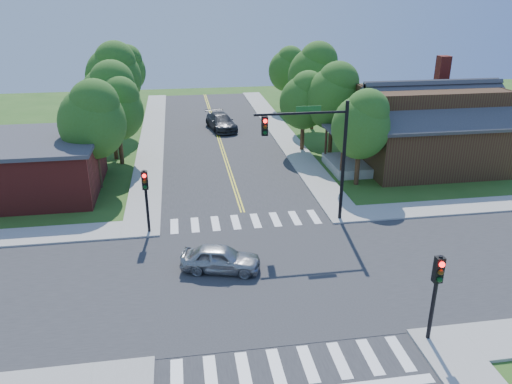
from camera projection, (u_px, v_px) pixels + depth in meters
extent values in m
plane|color=#2D581B|center=(263.00, 277.00, 23.99)|extent=(100.00, 100.00, 0.00)
cube|color=#2D2D30|center=(263.00, 277.00, 23.98)|extent=(10.00, 90.00, 0.04)
cube|color=#2D2D30|center=(263.00, 277.00, 23.98)|extent=(90.00, 10.00, 0.04)
cube|color=#2D2D30|center=(263.00, 277.00, 23.99)|extent=(10.20, 10.20, 0.06)
cube|color=#9E9B93|center=(282.00, 133.00, 47.71)|extent=(2.20, 40.00, 0.14)
cube|color=#9E9B93|center=(152.00, 139.00, 45.93)|extent=(2.20, 40.00, 0.14)
cube|color=white|center=(174.00, 226.00, 29.03)|extent=(0.45, 2.00, 0.01)
cube|color=white|center=(195.00, 225.00, 29.21)|extent=(0.45, 2.00, 0.01)
cube|color=white|center=(215.00, 223.00, 29.38)|extent=(0.45, 2.00, 0.01)
cube|color=white|center=(236.00, 222.00, 29.55)|extent=(0.45, 2.00, 0.01)
cube|color=white|center=(256.00, 221.00, 29.73)|extent=(0.45, 2.00, 0.01)
cube|color=white|center=(275.00, 219.00, 29.90)|extent=(0.45, 2.00, 0.01)
cube|color=white|center=(295.00, 218.00, 30.08)|extent=(0.45, 2.00, 0.01)
cube|color=white|center=(314.00, 217.00, 30.25)|extent=(0.45, 2.00, 0.01)
cube|color=white|center=(177.00, 378.00, 17.70)|extent=(0.45, 2.00, 0.01)
cube|color=white|center=(211.00, 375.00, 17.87)|extent=(0.45, 2.00, 0.01)
cube|color=white|center=(244.00, 371.00, 18.04)|extent=(0.45, 2.00, 0.01)
cube|color=white|center=(276.00, 367.00, 18.22)|extent=(0.45, 2.00, 0.01)
cube|color=white|center=(308.00, 364.00, 18.39)|extent=(0.45, 2.00, 0.01)
cube|color=white|center=(339.00, 360.00, 18.57)|extent=(0.45, 2.00, 0.01)
cube|color=white|center=(370.00, 357.00, 18.74)|extent=(0.45, 2.00, 0.01)
cube|color=white|center=(400.00, 353.00, 18.92)|extent=(0.45, 2.00, 0.01)
cube|color=yellow|center=(216.00, 132.00, 47.96)|extent=(0.10, 37.50, 0.01)
cube|color=yellow|center=(218.00, 132.00, 47.99)|extent=(0.10, 37.50, 0.01)
cylinder|color=black|center=(343.00, 163.00, 28.56)|extent=(0.20, 0.20, 7.20)
cylinder|color=black|center=(301.00, 113.00, 27.05)|extent=(5.20, 0.14, 0.14)
cube|color=#19591E|center=(309.00, 109.00, 26.97)|extent=(1.40, 0.04, 0.30)
cube|color=black|center=(265.00, 126.00, 27.00)|extent=(0.34, 0.28, 1.05)
sphere|color=#FF0C0C|center=(265.00, 121.00, 26.72)|extent=(0.22, 0.22, 0.22)
sphere|color=#3F2605|center=(265.00, 127.00, 26.84)|extent=(0.22, 0.22, 0.22)
sphere|color=#05330F|center=(265.00, 133.00, 26.96)|extent=(0.22, 0.22, 0.22)
cylinder|color=black|center=(434.00, 300.00, 18.97)|extent=(0.16, 0.16, 3.80)
cube|color=black|center=(438.00, 270.00, 18.47)|extent=(0.34, 0.28, 1.05)
sphere|color=#FF0C0C|center=(442.00, 265.00, 18.19)|extent=(0.22, 0.22, 0.22)
sphere|color=#3F2605|center=(441.00, 272.00, 18.31)|extent=(0.22, 0.22, 0.22)
sphere|color=#05330F|center=(440.00, 280.00, 18.43)|extent=(0.22, 0.22, 0.22)
cylinder|color=black|center=(147.00, 203.00, 27.58)|extent=(0.16, 0.16, 3.80)
cube|color=black|center=(145.00, 180.00, 27.08)|extent=(0.34, 0.28, 1.05)
sphere|color=#FF0C0C|center=(144.00, 176.00, 26.80)|extent=(0.22, 0.22, 0.22)
sphere|color=#3F2605|center=(145.00, 181.00, 26.92)|extent=(0.22, 0.22, 0.22)
sphere|color=#05330F|center=(145.00, 187.00, 27.04)|extent=(0.22, 0.22, 0.22)
cube|color=#381E13|center=(426.00, 141.00, 38.43)|extent=(10.00, 8.00, 4.00)
cube|color=#9E9B93|center=(346.00, 165.00, 38.13)|extent=(2.60, 4.50, 0.70)
cylinder|color=#381E13|center=(342.00, 159.00, 35.67)|extent=(0.18, 0.18, 2.50)
cylinder|color=#381E13|center=(326.00, 143.00, 39.33)|extent=(0.18, 0.18, 2.50)
cube|color=#38383D|center=(349.00, 132.00, 37.15)|extent=(2.80, 4.80, 0.18)
cube|color=maroon|center=(437.00, 110.00, 41.40)|extent=(0.90, 0.90, 7.11)
cube|color=maroon|center=(21.00, 168.00, 33.33)|extent=(10.00, 8.00, 3.50)
cube|color=#38383D|center=(16.00, 141.00, 32.63)|extent=(10.40, 8.40, 0.25)
cylinder|color=#382314|center=(357.00, 167.00, 34.94)|extent=(0.34, 0.34, 2.53)
ellipsoid|color=#315E1B|center=(361.00, 127.00, 33.85)|extent=(4.00, 3.80, 4.40)
sphere|color=#315E1B|center=(367.00, 110.00, 33.26)|extent=(2.93, 2.93, 2.93)
cylinder|color=#382314|center=(330.00, 138.00, 41.22)|extent=(0.34, 0.34, 2.86)
ellipsoid|color=#315E1B|center=(333.00, 99.00, 40.00)|extent=(4.52, 4.29, 4.97)
sphere|color=#315E1B|center=(338.00, 82.00, 39.35)|extent=(3.31, 3.31, 3.31)
cylinder|color=#382314|center=(312.00, 113.00, 48.79)|extent=(0.34, 0.34, 3.14)
ellipsoid|color=#315E1B|center=(314.00, 76.00, 47.44)|extent=(4.96, 4.71, 5.45)
sphere|color=#315E1B|center=(318.00, 61.00, 46.74)|extent=(3.64, 3.64, 3.64)
cylinder|color=#382314|center=(286.00, 98.00, 57.00)|extent=(0.34, 0.34, 2.64)
ellipsoid|color=#315E1B|center=(287.00, 71.00, 55.86)|extent=(4.18, 3.97, 4.59)
sphere|color=#315E1B|center=(290.00, 60.00, 55.25)|extent=(3.06, 3.06, 3.06)
cylinder|color=#382314|center=(98.00, 168.00, 34.32)|extent=(0.34, 0.34, 2.82)
ellipsoid|color=#315E1B|center=(92.00, 123.00, 33.12)|extent=(4.44, 4.22, 4.89)
sphere|color=#315E1B|center=(94.00, 104.00, 32.47)|extent=(3.26, 3.26, 3.26)
cylinder|color=#382314|center=(115.00, 141.00, 40.17)|extent=(0.34, 0.34, 2.95)
ellipsoid|color=#315E1B|center=(110.00, 100.00, 38.91)|extent=(4.66, 4.43, 5.13)
sphere|color=#315E1B|center=(112.00, 82.00, 38.24)|extent=(3.42, 3.42, 3.42)
cylinder|color=#382314|center=(118.00, 117.00, 47.20)|extent=(0.34, 0.34, 3.21)
ellipsoid|color=#315E1B|center=(114.00, 78.00, 45.83)|extent=(5.07, 4.82, 5.58)
sphere|color=#315E1B|center=(115.00, 61.00, 45.11)|extent=(3.72, 3.72, 3.72)
cylinder|color=#382314|center=(128.00, 100.00, 55.64)|extent=(0.34, 0.34, 2.76)
ellipsoid|color=#315E1B|center=(126.00, 71.00, 54.46)|extent=(4.35, 4.13, 4.79)
sphere|color=#315E1B|center=(127.00, 59.00, 53.83)|extent=(3.19, 3.19, 3.19)
cylinder|color=#382314|center=(302.00, 136.00, 42.28)|extent=(0.34, 0.34, 2.53)
ellipsoid|color=#315E1B|center=(304.00, 103.00, 41.19)|extent=(4.00, 3.80, 4.39)
sphere|color=#315E1B|center=(308.00, 89.00, 40.60)|extent=(2.93, 2.93, 2.93)
cylinder|color=#382314|center=(121.00, 148.00, 39.09)|extent=(0.34, 0.34, 2.57)
ellipsoid|color=#315E1B|center=(117.00, 111.00, 37.99)|extent=(4.07, 3.86, 4.47)
sphere|color=#315E1B|center=(119.00, 96.00, 37.39)|extent=(2.98, 2.98, 2.98)
imported|color=#A4A7AA|center=(221.00, 259.00, 24.28)|extent=(3.51, 4.66, 1.32)
imported|color=#2C2E31|center=(221.00, 122.00, 48.73)|extent=(4.13, 6.10, 1.54)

